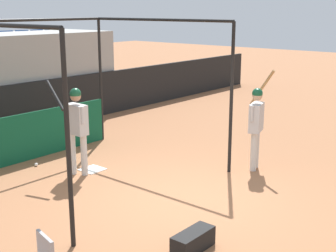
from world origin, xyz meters
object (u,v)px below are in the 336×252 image
player_waiting (256,121)px  baseball (36,165)px  player_batter (76,123)px  equipment_bag (193,241)px

player_waiting → baseball: size_ratio=28.16×
player_batter → equipment_bag: size_ratio=2.73×
equipment_bag → baseball: 4.81m
player_batter → equipment_bag: player_batter is taller
equipment_bag → player_waiting: bearing=16.7°
equipment_bag → baseball: bearing=81.4°
player_waiting → baseball: (-2.86, 3.68, -1.01)m
baseball → player_batter: bearing=-76.4°
player_batter → player_waiting: bearing=-132.1°
player_batter → baseball: size_ratio=25.81×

